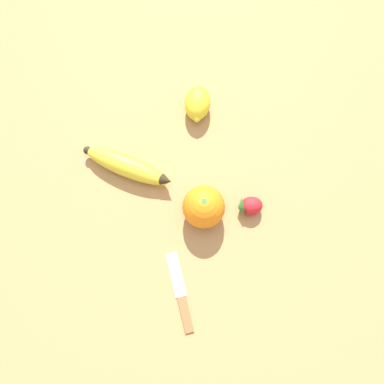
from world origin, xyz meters
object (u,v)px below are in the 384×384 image
at_px(orange, 204,207).
at_px(paring_knife, 181,295).
at_px(strawberry, 249,206).
at_px(lemon, 199,103).
at_px(banana, 128,166).

relative_size(orange, paring_knife, 0.54).
xyz_separation_m(strawberry, lemon, (-0.24, -0.03, 0.01)).
bearing_deg(strawberry, paring_knife, 43.99).
relative_size(banana, orange, 2.08).
bearing_deg(strawberry, banana, -26.51).
relative_size(strawberry, lemon, 0.58).
height_order(strawberry, paring_knife, strawberry).
height_order(orange, lemon, orange).
height_order(banana, paring_knife, banana).
bearing_deg(banana, strawberry, 3.71).
bearing_deg(lemon, strawberry, 8.11).
relative_size(strawberry, paring_knife, 0.35).
bearing_deg(lemon, orange, -13.72).
distance_m(banana, strawberry, 0.26).
xyz_separation_m(banana, strawberry, (0.15, 0.21, -0.00)).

